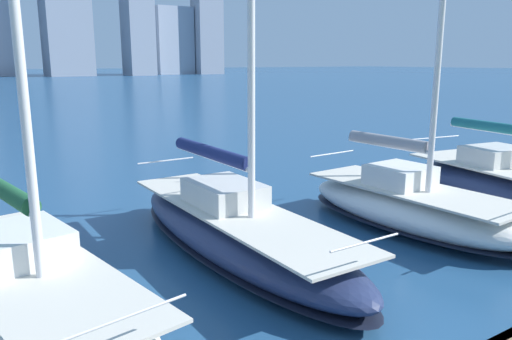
% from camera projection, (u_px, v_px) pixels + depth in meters
% --- Properties ---
extents(sailboat_teal, '(3.94, 7.07, 11.83)m').
position_uv_depth(sailboat_teal, '(502.00, 183.00, 15.77)').
color(sailboat_teal, navy).
rests_on(sailboat_teal, ground).
extents(sailboat_grey, '(2.89, 7.00, 9.53)m').
position_uv_depth(sailboat_grey, '(410.00, 204.00, 13.69)').
color(sailboat_grey, white).
rests_on(sailboat_grey, ground).
extents(sailboat_navy, '(2.40, 9.04, 12.37)m').
position_uv_depth(sailboat_navy, '(235.00, 227.00, 11.77)').
color(sailboat_navy, navy).
rests_on(sailboat_navy, ground).
extents(sailboat_forest, '(3.86, 8.19, 11.40)m').
position_uv_depth(sailboat_forest, '(31.00, 286.00, 8.85)').
color(sailboat_forest, white).
rests_on(sailboat_forest, ground).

